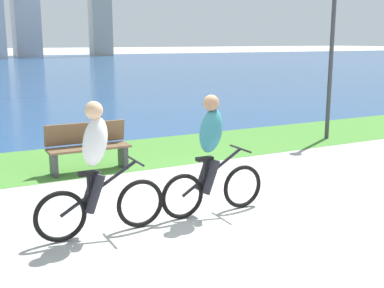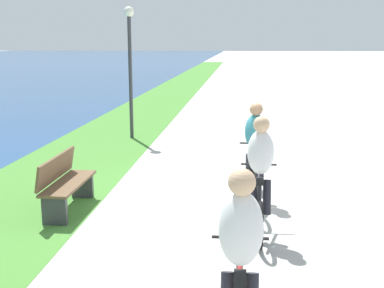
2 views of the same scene
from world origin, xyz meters
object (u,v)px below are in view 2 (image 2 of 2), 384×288
(bench_near_path, at_px, (65,183))
(lamppost_tall, at_px, (130,52))
(cyclist_lead, at_px, (255,152))
(cyclist_distant_rear, at_px, (240,269))
(cyclist_trailing, at_px, (260,177))

(bench_near_path, xyz_separation_m, lamppost_tall, (6.07, 0.27, 1.93))
(cyclist_lead, bearing_deg, cyclist_distant_rear, 176.77)
(cyclist_distant_rear, relative_size, bench_near_path, 1.13)
(cyclist_trailing, distance_m, lamppost_tall, 7.73)
(cyclist_lead, relative_size, lamppost_tall, 0.46)
(cyclist_distant_rear, bearing_deg, bench_near_path, 37.90)
(cyclist_distant_rear, xyz_separation_m, bench_near_path, (3.56, 2.77, -0.39))
(cyclist_trailing, relative_size, cyclist_distant_rear, 0.99)
(bench_near_path, bearing_deg, cyclist_distant_rear, -142.10)
(cyclist_lead, xyz_separation_m, cyclist_distant_rear, (-4.43, 0.25, 0.00))
(cyclist_trailing, xyz_separation_m, bench_near_path, (0.74, 3.04, -0.39))
(cyclist_trailing, height_order, lamppost_tall, lamppost_tall)
(lamppost_tall, bearing_deg, cyclist_distant_rear, -162.51)
(cyclist_trailing, relative_size, bench_near_path, 1.12)
(cyclist_trailing, relative_size, lamppost_tall, 0.47)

